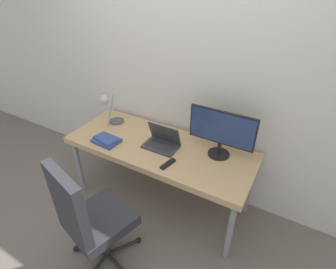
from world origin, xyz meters
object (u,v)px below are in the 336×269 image
object	(u,v)px
laptop	(162,142)
desk_lamp	(108,107)
office_chair	(88,216)
book_stack	(106,140)
monitor	(222,131)

from	to	relation	value
laptop	desk_lamp	world-z (taller)	desk_lamp
office_chair	book_stack	size ratio (longest dim) A/B	4.08
monitor	desk_lamp	distance (m)	1.18
laptop	office_chair	xyz separation A→B (m)	(-0.11, -0.89, -0.18)
book_stack	desk_lamp	bearing A→B (deg)	122.17
desk_lamp	book_stack	distance (m)	0.37
monitor	book_stack	size ratio (longest dim) A/B	2.24
laptop	book_stack	size ratio (longest dim) A/B	1.23
monitor	laptop	bearing A→B (deg)	-164.69
office_chair	book_stack	bearing A→B (deg)	119.79
office_chair	book_stack	xyz separation A→B (m)	(-0.39, 0.68, 0.15)
monitor	book_stack	bearing A→B (deg)	-160.97
desk_lamp	book_stack	xyz separation A→B (m)	(0.17, -0.26, -0.20)
monitor	desk_lamp	bearing A→B (deg)	-175.84
laptop	desk_lamp	distance (m)	0.69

